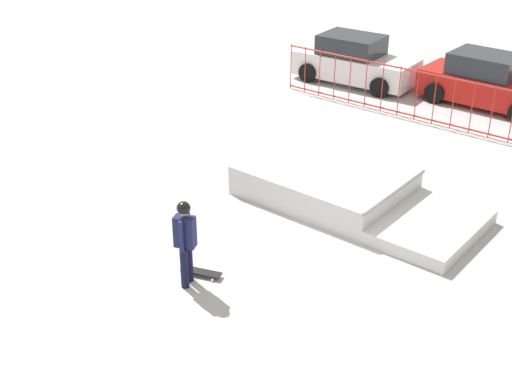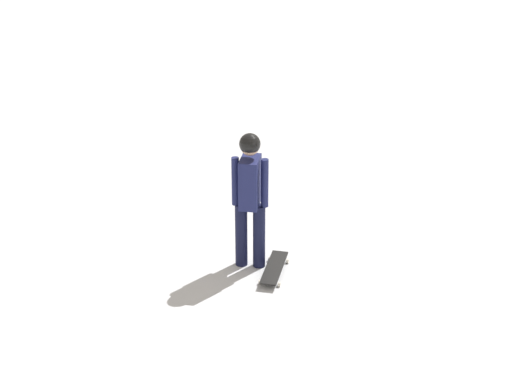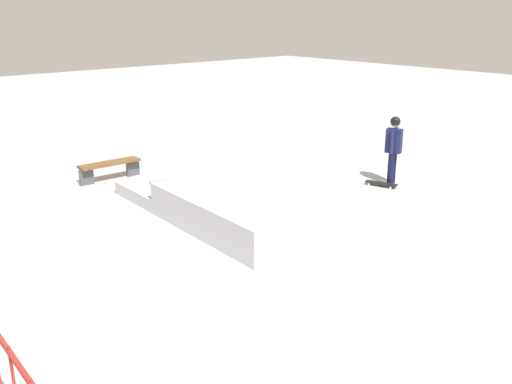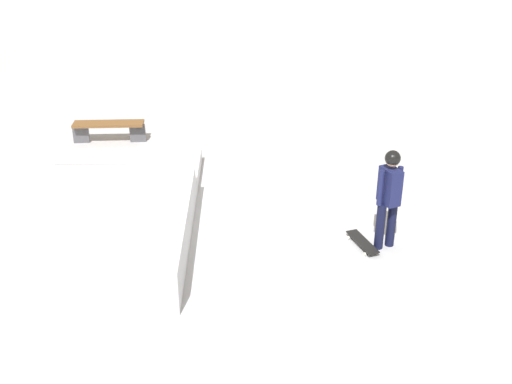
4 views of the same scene
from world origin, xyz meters
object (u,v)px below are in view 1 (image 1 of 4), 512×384
(skater, at_px, (185,237))
(parked_car_white, at_px, (354,62))
(skate_ramp, at_px, (342,190))
(parked_car_red, at_px, (487,82))
(skateboard, at_px, (201,272))

(skater, xyz_separation_m, parked_car_white, (-3.34, 12.38, -0.28))
(skate_ramp, bearing_deg, skater, -95.90)
(skate_ramp, height_order, skater, skater)
(skate_ramp, distance_m, parked_car_red, 8.34)
(skate_ramp, xyz_separation_m, parked_car_white, (-4.04, 7.88, 0.41))
(parked_car_white, distance_m, parked_car_red, 4.43)
(skateboard, bearing_deg, parked_car_white, 89.26)
(skate_ramp, bearing_deg, parked_car_red, 90.44)
(skater, bearing_deg, parked_car_white, 85.16)
(skateboard, relative_size, parked_car_red, 0.20)
(skater, relative_size, parked_car_red, 0.41)
(skate_ramp, relative_size, parked_car_white, 1.34)
(skateboard, distance_m, parked_car_red, 12.53)
(skater, height_order, parked_car_white, skater)
(skateboard, xyz_separation_m, parked_car_white, (-3.37, 12.03, 0.65))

